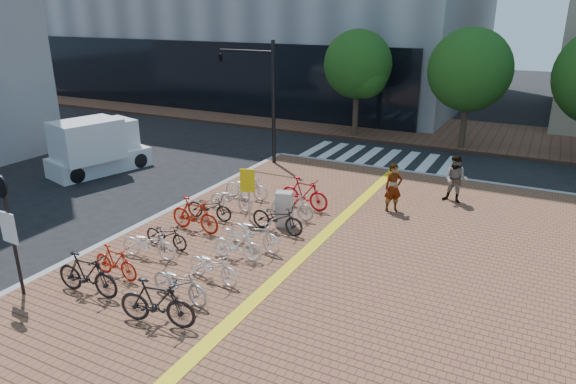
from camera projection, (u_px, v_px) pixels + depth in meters
The scene contains 28 objects.
ground at pixel (206, 276), 14.45m from camera, with size 120.00×120.00×0.00m, color black.
kerb_north at pixel (417, 174), 23.19m from camera, with size 14.00×0.25×0.15m, color gray.
far_sidewalk at pixel (404, 128), 32.02m from camera, with size 70.00×8.00×0.15m, color brown.
crosswalk at pixel (377, 158), 25.96m from camera, with size 7.50×4.00×0.01m.
street_trees at pixel (491, 73), 25.52m from camera, with size 16.20×4.60×6.35m.
bike_0 at pixel (87, 274), 13.09m from camera, with size 0.54×1.90×1.14m, color black.
bike_1 at pixel (115, 262), 13.96m from camera, with size 0.44×1.55×0.93m, color red.
bike_2 at pixel (149, 243), 15.06m from camera, with size 0.62×1.77×0.93m, color white.
bike_3 at pixel (166, 234), 15.76m from camera, with size 0.56×1.60×0.84m, color black.
bike_4 at pixel (195, 215), 16.86m from camera, with size 0.53×1.89×1.14m, color #AD200C.
bike_5 at pixel (209, 207), 17.86m from camera, with size 0.60×1.73×0.91m, color black.
bike_6 at pixel (231, 198), 18.69m from camera, with size 0.60×1.72×0.90m, color silver.
bike_7 at pixel (246, 187), 19.78m from camera, with size 0.62×1.79×0.94m, color silver.
bike_8 at pixel (157, 303), 11.81m from camera, with size 0.55×1.93×1.16m, color black.
bike_9 at pixel (180, 283), 12.87m from camera, with size 0.63×1.81×0.95m, color #ABABB0.
bike_10 at pixel (213, 266), 13.78m from camera, with size 0.59×1.71×0.90m, color white.
bike_11 at pixel (237, 244), 14.97m from camera, with size 0.44×1.57×0.95m, color white.
bike_12 at pixel (255, 233), 15.65m from camera, with size 0.69×1.98×1.04m, color silver.
bike_13 at pixel (277, 218), 16.82m from camera, with size 0.67×1.92×1.01m, color black.
bike_14 at pixel (292, 206), 17.85m from camera, with size 0.46×1.64×0.99m, color silver.
bike_15 at pixel (304, 193), 18.79m from camera, with size 0.55×1.94×1.17m, color #B20C19.
pedestrian_a at pixel (393, 188), 18.44m from camera, with size 0.65×0.43×1.79m, color gray.
pedestrian_b at pixel (456, 179), 19.31m from camera, with size 0.88×0.69×1.82m, color #515666.
utility_box at pixel (284, 209), 17.26m from camera, with size 0.56×0.40×1.21m, color silver.
yellow_sign at pixel (248, 185), 17.44m from camera, with size 0.50×0.20×1.88m.
notice_sign at pixel (8, 221), 12.58m from camera, with size 0.60×0.15×3.26m.
traffic_light_pole at pixel (249, 78), 23.90m from camera, with size 3.04×1.17×5.66m.
box_truck at pixel (96, 147), 23.38m from camera, with size 2.97×4.71×2.53m.
Camera 1 is at (7.92, -10.33, 7.11)m, focal length 32.00 mm.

